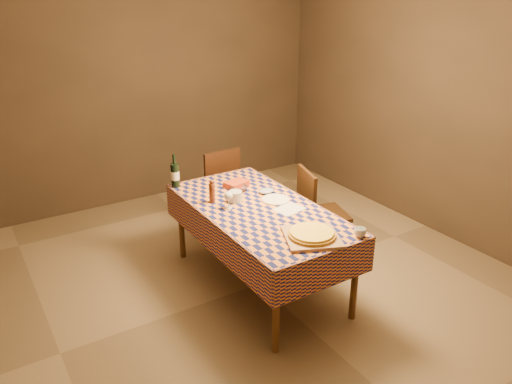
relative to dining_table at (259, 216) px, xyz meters
The scene contains 16 objects.
room 0.66m from the dining_table, ahead, with size 5.00×5.10×2.70m.
dining_table is the anchor object (origin of this frame).
cutting_board 0.69m from the dining_table, 86.89° to the right, with size 0.40×0.40×0.03m, color #9A6F48.
pizza 0.69m from the dining_table, 86.89° to the right, with size 0.44×0.44×0.04m.
pepper_mill 0.46m from the dining_table, 131.70° to the left, with size 0.07×0.07×0.21m.
bowl 0.44m from the dining_table, 83.27° to the left, with size 0.15×0.15×0.05m, color #634753.
wine_glass 0.32m from the dining_table, 148.63° to the left, with size 0.08×0.08×0.15m.
wine_bottle 0.95m from the dining_table, 116.24° to the left, with size 0.10×0.10×0.32m.
deli_tub 0.28m from the dining_table, 115.39° to the left, with size 0.12×0.12×0.10m, color #BABFC1.
takeout_container 0.54m from the dining_table, 81.61° to the left, with size 0.21×0.15×0.05m, color #B63B17.
white_plate 0.23m from the dining_table, 14.95° to the left, with size 0.25×0.25×0.01m, color white.
tumbler 0.94m from the dining_table, 66.82° to the right, with size 0.09×0.09×0.07m, color silver.
flour_patch 0.27m from the dining_table, 38.36° to the right, with size 0.24×0.19×0.00m, color silver.
flour_bag 0.35m from the dining_table, 45.84° to the left, with size 0.15×0.11×0.04m, color #939DBC.
chair_far 1.27m from the dining_table, 78.65° to the left, with size 0.42×0.43×0.93m.
chair_right 0.78m from the dining_table, 10.24° to the left, with size 0.53×0.52×0.93m.
Camera 1 is at (-2.09, -3.29, 2.55)m, focal length 35.00 mm.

